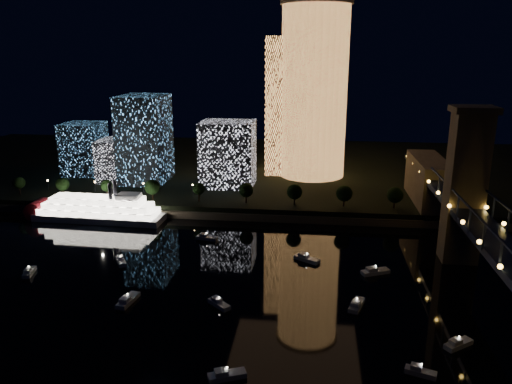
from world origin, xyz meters
TOP-DOWN VIEW (x-y plane):
  - ground at (0.00, 0.00)m, footprint 520.00×520.00m
  - far_bank at (0.00, 160.00)m, footprint 420.00×160.00m
  - seawall at (0.00, 82.00)m, footprint 420.00×6.00m
  - tower_cylindrical at (16.35, 139.80)m, footprint 34.00×34.00m
  - tower_rectangular at (3.46, 145.35)m, footprint 21.23×21.23m
  - midrise_blocks at (-59.84, 119.80)m, footprint 98.01×34.68m
  - riverboat at (-70.29, 73.63)m, footprint 56.66×13.96m
  - motorboats at (-5.49, 12.71)m, footprint 125.95×93.07m
  - esplanade_trees at (-19.59, 88.00)m, footprint 165.93×6.66m
  - street_lamps at (-34.00, 94.00)m, footprint 132.70×0.70m

SIDE VIEW (x-z plane):
  - ground at x=0.00m, z-range 0.00..0.00m
  - motorboats at x=-5.49m, z-range -0.58..2.20m
  - seawall at x=0.00m, z-range 0.00..3.00m
  - far_bank at x=0.00m, z-range 0.00..5.00m
  - riverboat at x=-70.29m, z-range -4.13..12.82m
  - street_lamps at x=-34.00m, z-range 6.20..11.85m
  - esplanade_trees at x=-19.59m, z-range 6.05..14.88m
  - midrise_blocks at x=-59.84m, z-range 0.72..41.59m
  - tower_rectangular at x=3.46m, z-range 5.00..72.54m
  - tower_cylindrical at x=16.35m, z-range 5.13..88.59m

